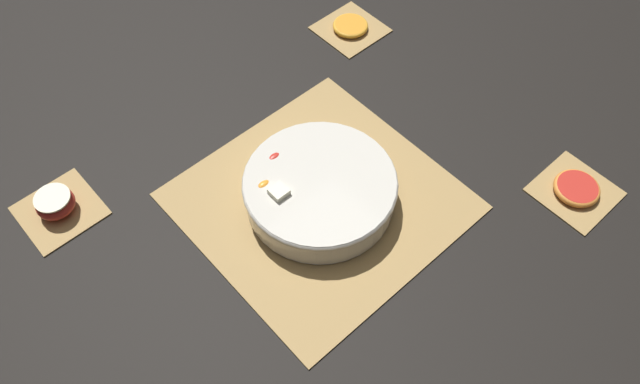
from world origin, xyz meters
name	(u,v)px	position (x,y,z in m)	size (l,w,h in m)	color
ground_plane	(320,202)	(0.00, 0.00, 0.00)	(6.00, 6.00, 0.00)	black
bamboo_mat_center	(320,201)	(0.00, 0.00, 0.00)	(0.42, 0.41, 0.01)	#A8844C
coaster_mat_near_right	(575,191)	(0.34, -0.28, 0.00)	(0.13, 0.13, 0.01)	#A8844C
coaster_mat_far_left	(60,210)	(-0.34, 0.28, 0.00)	(0.13, 0.13, 0.01)	#A8844C
coaster_mat_far_right	(350,29)	(0.34, 0.28, 0.00)	(0.13, 0.13, 0.01)	#A8844C
fruit_salad_bowl	(320,188)	(0.00, 0.00, 0.04)	(0.26, 0.26, 0.07)	silver
apple_half	(55,203)	(-0.34, 0.28, 0.02)	(0.07, 0.07, 0.04)	#B72D23
orange_slice_whole	(350,26)	(0.34, 0.28, 0.01)	(0.07, 0.07, 0.01)	orange
grapefruit_slice	(577,188)	(0.34, -0.28, 0.01)	(0.08, 0.08, 0.01)	red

